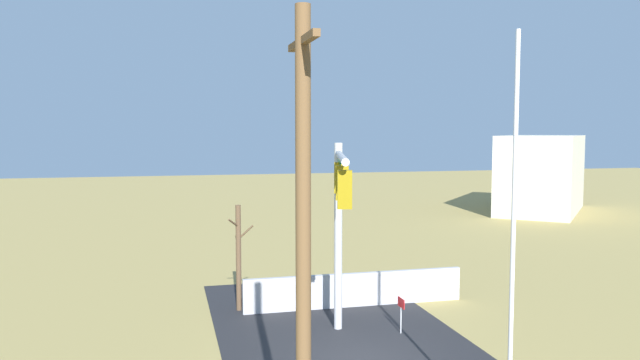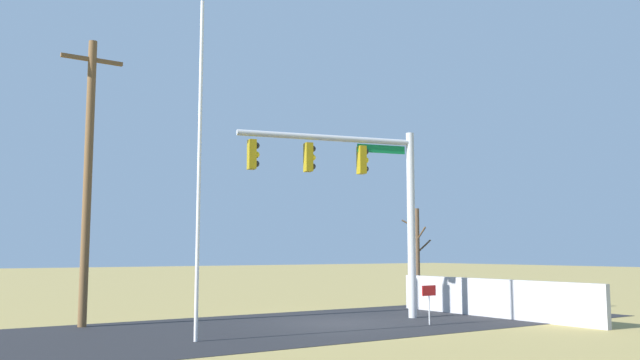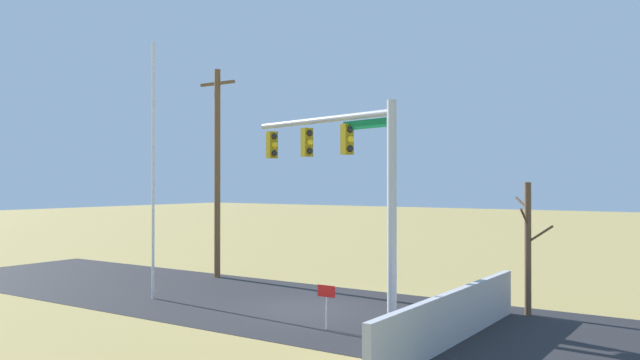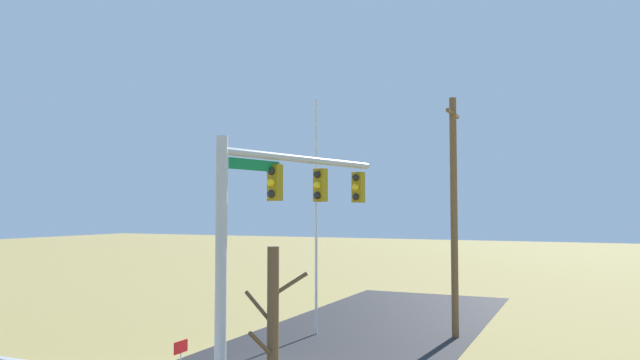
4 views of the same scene
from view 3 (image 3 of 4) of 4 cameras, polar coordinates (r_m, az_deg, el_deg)
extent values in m
plane|color=#9E894C|center=(20.37, -0.77, -11.69)|extent=(160.00, 160.00, 0.00)
cube|color=#232326|center=(22.84, -9.19, -10.43)|extent=(28.00, 8.00, 0.01)
cube|color=#B7B5AD|center=(18.30, 9.44, -12.98)|extent=(6.00, 6.00, 0.01)
cube|color=#A8A8AD|center=(16.35, 12.09, -12.14)|extent=(0.20, 8.80, 1.33)
cylinder|color=#B2B5BA|center=(18.31, 6.57, -2.79)|extent=(0.28, 0.28, 6.45)
cylinder|color=#B2B5BA|center=(20.59, 0.04, 5.49)|extent=(6.08, 1.72, 0.20)
cube|color=#0F7238|center=(19.13, 4.05, 5.09)|extent=(1.75, 0.47, 0.28)
cube|color=#937A0F|center=(19.62, 2.48, 3.72)|extent=(0.32, 0.41, 0.96)
sphere|color=black|center=(19.54, 2.79, 4.62)|extent=(0.22, 0.22, 0.22)
sphere|color=yellow|center=(19.52, 2.79, 3.75)|extent=(0.22, 0.22, 0.22)
sphere|color=black|center=(19.50, 2.79, 2.87)|extent=(0.22, 0.22, 0.22)
cube|color=#937A0F|center=(21.04, -1.20, 3.45)|extent=(0.32, 0.41, 0.96)
sphere|color=black|center=(20.95, -0.94, 4.29)|extent=(0.22, 0.22, 0.22)
sphere|color=yellow|center=(20.93, -0.94, 3.47)|extent=(0.22, 0.22, 0.22)
sphere|color=black|center=(20.91, -0.94, 2.65)|extent=(0.22, 0.22, 0.22)
cube|color=#937A0F|center=(22.54, -4.41, 3.20)|extent=(0.32, 0.41, 0.96)
sphere|color=black|center=(22.44, -4.17, 3.99)|extent=(0.22, 0.22, 0.22)
sphere|color=yellow|center=(22.42, -4.17, 3.22)|extent=(0.22, 0.22, 0.22)
sphere|color=black|center=(22.40, -4.17, 2.45)|extent=(0.22, 0.22, 0.22)
cylinder|color=silver|center=(22.52, -14.98, 0.86)|extent=(0.10, 0.10, 8.95)
cylinder|color=brown|center=(27.08, -9.35, 0.61)|extent=(0.26, 0.26, 8.90)
cube|color=brown|center=(27.42, -9.34, 8.68)|extent=(1.90, 0.12, 0.12)
cylinder|color=brown|center=(20.15, 18.43, -5.96)|extent=(0.20, 0.20, 4.05)
cylinder|color=brown|center=(20.02, 19.45, -4.68)|extent=(0.78, 0.07, 0.57)
cylinder|color=brown|center=(20.32, 17.93, -2.02)|extent=(0.54, 0.47, 0.39)
cylinder|color=brown|center=(19.82, 18.15, -3.22)|extent=(0.12, 0.61, 0.55)
cylinder|color=silver|center=(17.51, 0.58, -12.07)|extent=(0.04, 0.04, 0.90)
cube|color=red|center=(17.39, 0.58, -10.10)|extent=(0.56, 0.02, 0.32)
camera|label=1|loc=(36.05, -18.50, 4.19)|focal=34.54mm
camera|label=2|loc=(23.73, -58.33, -4.37)|focal=36.55mm
camera|label=4|loc=(24.35, 41.83, 1.26)|focal=32.85mm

